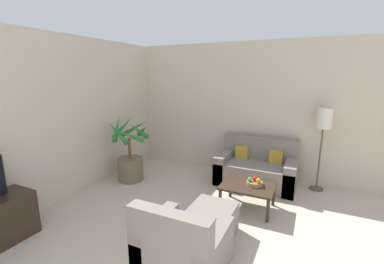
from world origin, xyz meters
name	(u,v)px	position (x,y,z in m)	size (l,w,h in m)	color
wall_back	(293,113)	(0.00, 6.34, 1.35)	(8.25, 0.06, 2.70)	beige
wall_left	(11,128)	(-3.36, 3.15, 1.35)	(0.06, 7.91, 2.70)	beige
potted_palm	(130,158)	(-2.83, 4.96, 0.44)	(0.79, 0.87, 1.30)	brown
sofa_loveseat	(256,169)	(-0.54, 5.84, 0.29)	(1.45, 0.79, 0.86)	gray
floor_lamp	(323,124)	(0.53, 6.06, 1.22)	(0.26, 0.26, 1.50)	brown
coffee_table	(248,188)	(-0.46, 4.83, 0.34)	(0.80, 0.62, 0.39)	#38281E
fruit_bowl	(255,183)	(-0.37, 4.88, 0.42)	(0.24, 0.24, 0.06)	#997A4C
apple_red	(255,179)	(-0.37, 4.89, 0.49)	(0.08, 0.08, 0.08)	red
apple_green	(250,179)	(-0.44, 4.85, 0.48)	(0.07, 0.07, 0.07)	olive
orange_fruit	(258,181)	(-0.31, 4.84, 0.49)	(0.08, 0.08, 0.08)	orange
armchair	(183,248)	(-0.76, 3.23, 0.27)	(0.86, 0.78, 0.83)	gray
ottoman	(213,220)	(-0.71, 3.97, 0.20)	(0.56, 0.53, 0.40)	gray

